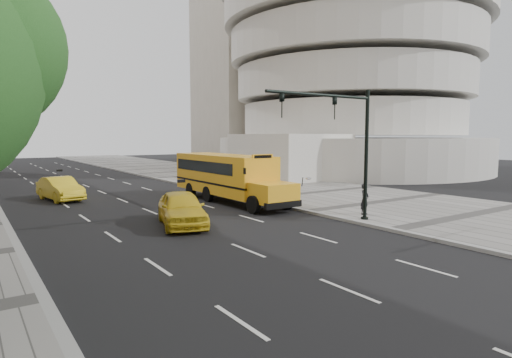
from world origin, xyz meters
TOP-DOWN VIEW (x-y plane):
  - ground at (0.00, 0.00)m, footprint 140.00×140.00m
  - sidewalk_museum at (12.00, 0.00)m, footprint 12.00×140.00m
  - curb_museum at (6.00, 0.00)m, footprint 0.30×140.00m
  - curb_far at (-8.00, 0.00)m, footprint 0.30×140.00m
  - guggenheim at (29.37, 18.51)m, footprint 33.20×42.20m
  - school_bus at (4.50, 0.95)m, footprint 2.96×11.56m
  - taxi_near at (-1.13, -4.56)m, footprint 3.21×5.16m
  - taxi_far at (-4.33, 7.35)m, footprint 2.37×4.84m
  - pedestrian at (7.57, -8.03)m, footprint 0.65×0.50m
  - traffic_signal at (5.19, -8.90)m, footprint 6.18×0.36m

SIDE VIEW (x-z plane):
  - ground at x=0.00m, z-range 0.00..0.00m
  - sidewalk_museum at x=12.00m, z-range 0.00..0.15m
  - curb_museum at x=6.00m, z-range 0.00..0.15m
  - curb_far at x=-8.00m, z-range 0.00..0.15m
  - taxi_far at x=-4.33m, z-range 0.00..1.53m
  - taxi_near at x=-1.13m, z-range 0.00..1.64m
  - pedestrian at x=7.57m, z-range 0.15..1.75m
  - school_bus at x=4.50m, z-range 0.17..3.36m
  - traffic_signal at x=5.19m, z-range 0.89..7.29m
  - guggenheim at x=29.37m, z-range -3.92..31.08m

